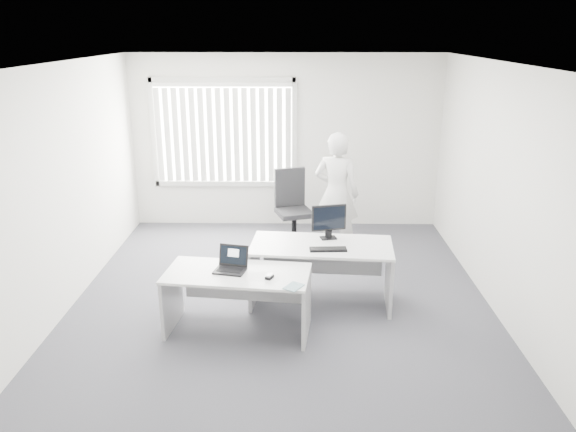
{
  "coord_description": "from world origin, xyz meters",
  "views": [
    {
      "loc": [
        0.18,
        -6.02,
        3.14
      ],
      "look_at": [
        0.08,
        0.15,
        1.08
      ],
      "focal_mm": 35.0,
      "sensor_mm": 36.0,
      "label": 1
    }
  ],
  "objects_px": {
    "desk_near": "(238,289)",
    "person": "(337,194)",
    "desk_far": "(321,261)",
    "office_chair": "(293,220)",
    "laptop": "(229,261)",
    "monitor": "(329,222)"
  },
  "relations": [
    {
      "from": "desk_near",
      "to": "person",
      "type": "height_order",
      "value": "person"
    },
    {
      "from": "desk_near",
      "to": "desk_far",
      "type": "relative_size",
      "value": 0.94
    },
    {
      "from": "desk_near",
      "to": "office_chair",
      "type": "bearing_deg",
      "value": 84.69
    },
    {
      "from": "laptop",
      "to": "monitor",
      "type": "bearing_deg",
      "value": 50.98
    },
    {
      "from": "monitor",
      "to": "desk_far",
      "type": "bearing_deg",
      "value": -127.4
    },
    {
      "from": "desk_far",
      "to": "office_chair",
      "type": "height_order",
      "value": "office_chair"
    },
    {
      "from": "person",
      "to": "desk_far",
      "type": "bearing_deg",
      "value": 98.77
    },
    {
      "from": "office_chair",
      "to": "monitor",
      "type": "distance_m",
      "value": 1.97
    },
    {
      "from": "office_chair",
      "to": "laptop",
      "type": "xyz_separation_m",
      "value": [
        -0.65,
        -2.7,
        0.47
      ]
    },
    {
      "from": "desk_near",
      "to": "laptop",
      "type": "height_order",
      "value": "laptop"
    },
    {
      "from": "person",
      "to": "laptop",
      "type": "xyz_separation_m",
      "value": [
        -1.28,
        -2.31,
        -0.07
      ]
    },
    {
      "from": "desk_near",
      "to": "office_chair",
      "type": "height_order",
      "value": "office_chair"
    },
    {
      "from": "desk_far",
      "to": "monitor",
      "type": "height_order",
      "value": "monitor"
    },
    {
      "from": "desk_near",
      "to": "office_chair",
      "type": "relative_size",
      "value": 1.4
    },
    {
      "from": "desk_far",
      "to": "person",
      "type": "distance_m",
      "value": 1.7
    },
    {
      "from": "office_chair",
      "to": "person",
      "type": "xyz_separation_m",
      "value": [
        0.63,
        -0.39,
        0.54
      ]
    },
    {
      "from": "office_chair",
      "to": "monitor",
      "type": "height_order",
      "value": "monitor"
    },
    {
      "from": "desk_near",
      "to": "office_chair",
      "type": "xyz_separation_m",
      "value": [
        0.57,
        2.71,
        -0.15
      ]
    },
    {
      "from": "person",
      "to": "laptop",
      "type": "relative_size",
      "value": 5.54
    },
    {
      "from": "desk_far",
      "to": "monitor",
      "type": "relative_size",
      "value": 4.07
    },
    {
      "from": "desk_far",
      "to": "office_chair",
      "type": "relative_size",
      "value": 1.5
    },
    {
      "from": "desk_near",
      "to": "person",
      "type": "distance_m",
      "value": 2.64
    }
  ]
}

